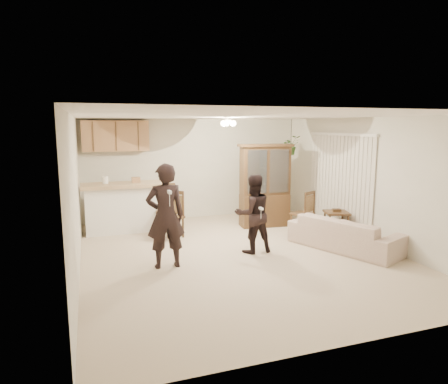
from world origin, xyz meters
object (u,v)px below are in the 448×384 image
object	(u,v)px
china_hutch	(265,186)
chair_bar	(167,218)
sofa	(345,230)
side_table	(336,223)
child	(253,217)
chair_hutch_right	(302,220)
adult	(165,214)
chair_hutch_left	(171,225)

from	to	relation	value
china_hutch	chair_bar	distance (m)	2.38
china_hutch	sofa	bearing A→B (deg)	-67.60
chair_bar	side_table	bearing A→B (deg)	-16.47
side_table	child	bearing A→B (deg)	-167.94
chair_bar	chair_hutch_right	world-z (taller)	chair_bar
child	side_table	bearing A→B (deg)	-169.22
adult	child	size ratio (longest dim) A/B	1.33
adult	side_table	distance (m)	3.92
child	chair_bar	world-z (taller)	child
china_hutch	chair_hutch_left	xyz separation A→B (m)	(-2.30, -0.36, -0.67)
child	chair_hutch_left	world-z (taller)	child
sofa	chair_bar	world-z (taller)	chair_bar
adult	chair_bar	distance (m)	2.37
side_table	chair_bar	world-z (taller)	chair_bar
side_table	chair_hutch_left	distance (m)	3.51
sofa	child	xyz separation A→B (m)	(-1.72, 0.40, 0.31)
sofa	chair_hutch_right	bearing A→B (deg)	-17.69
adult	child	bearing A→B (deg)	-170.03
china_hutch	chair_hutch_right	size ratio (longest dim) A/B	2.07
adult	side_table	world-z (taller)	adult
china_hutch	chair_hutch_right	world-z (taller)	china_hutch
chair_bar	adult	bearing A→B (deg)	-92.99
sofa	adult	bearing A→B (deg)	65.23
adult	chair_hutch_right	xyz separation A→B (m)	(3.28, 1.26, -0.64)
china_hutch	side_table	world-z (taller)	china_hutch
chair_bar	child	bearing A→B (deg)	-49.97
sofa	chair_hutch_right	world-z (taller)	chair_hutch_right
chair_hutch_left	child	bearing A→B (deg)	0.01
sofa	side_table	distance (m)	0.95
sofa	chair_bar	size ratio (longest dim) A/B	1.77
sofa	chair_hutch_left	bearing A→B (deg)	36.24
chair_hutch_right	chair_bar	bearing A→B (deg)	-45.91
side_table	chair_hutch_right	distance (m)	0.74
chair_hutch_left	chair_hutch_right	world-z (taller)	chair_hutch_left
child	side_table	xyz separation A→B (m)	(2.12, 0.45, -0.40)
chair_hutch_right	side_table	bearing A→B (deg)	107.77
sofa	chair_hutch_right	xyz separation A→B (m)	(-0.12, 1.39, -0.10)
china_hutch	side_table	size ratio (longest dim) A/B	3.18
adult	chair_bar	size ratio (longest dim) A/B	1.70
child	chair_bar	bearing A→B (deg)	-59.16
china_hutch	side_table	xyz separation A→B (m)	(1.08, -1.30, -0.67)
adult	china_hutch	bearing A→B (deg)	-142.66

